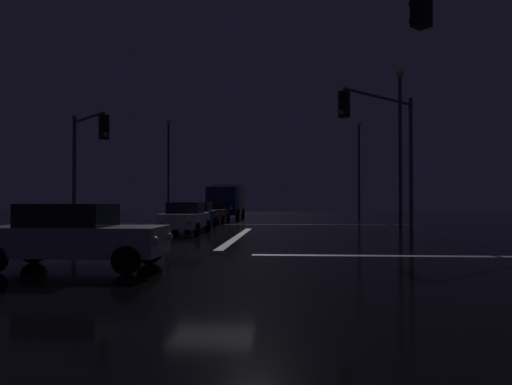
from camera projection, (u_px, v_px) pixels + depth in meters
ground at (212, 256)px, 14.85m from camera, size 120.00×120.00×0.10m
stop_line_north at (238, 236)px, 22.36m from camera, size 0.35×12.83×0.01m
centre_line_ns at (255, 224)px, 33.93m from camera, size 22.00×0.15×0.01m
crosswalk_bar_east at (469, 256)px, 14.35m from camera, size 12.83×0.40×0.01m
sedan_white at (185, 218)px, 24.47m from camera, size 2.02×4.33×1.57m
sedan_blue at (197, 215)px, 29.89m from camera, size 2.02×4.33×1.57m
sedan_orange at (214, 212)px, 36.08m from camera, size 2.02×4.33×1.57m
box_truck at (227, 200)px, 43.10m from camera, size 2.68×8.28×3.08m
sedan_silver_crossing at (75, 235)px, 11.85m from camera, size 4.33×2.02×1.57m
traffic_signal_ne at (385, 136)px, 20.96m from camera, size 3.74×3.74×6.37m
traffic_signal_nw at (87, 151)px, 22.23m from camera, size 2.68×2.68×5.73m
streetlamp_right_near at (400, 137)px, 27.47m from camera, size 0.44×0.44×9.06m
streetlamp_left_far at (168, 161)px, 44.57m from camera, size 0.44×0.44×9.18m
streetlamp_right_far at (359, 163)px, 43.43m from camera, size 0.44×0.44×8.71m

